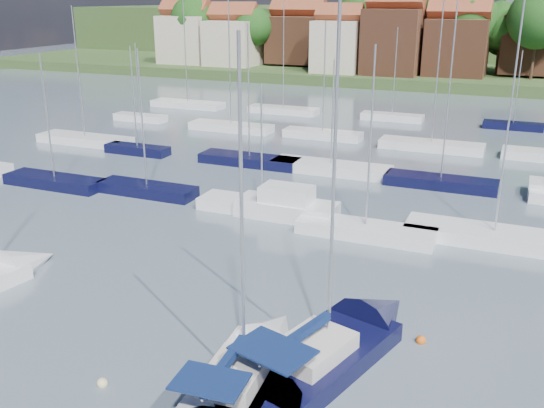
% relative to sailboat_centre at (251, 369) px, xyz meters
% --- Properties ---
extents(ground, '(260.00, 260.00, 0.00)m').
position_rel_sailboat_centre_xyz_m(ground, '(-0.21, 37.83, -0.36)').
color(ground, '#485562').
rests_on(ground, ground).
extents(sailboat_centre, '(3.62, 10.92, 14.64)m').
position_rel_sailboat_centre_xyz_m(sailboat_centre, '(0.00, 0.00, 0.00)').
color(sailboat_centre, silver).
rests_on(sailboat_centre, ground).
extents(sailboat_navy, '(6.68, 12.92, 17.27)m').
position_rel_sailboat_centre_xyz_m(sailboat_navy, '(2.81, 3.25, -0.01)').
color(sailboat_navy, black).
rests_on(sailboat_navy, ground).
extents(buoy_c, '(0.44, 0.44, 0.44)m').
position_rel_sailboat_centre_xyz_m(buoy_c, '(-5.14, -2.83, -0.36)').
color(buoy_c, beige).
rests_on(buoy_c, ground).
extents(buoy_e, '(0.46, 0.46, 0.46)m').
position_rel_sailboat_centre_xyz_m(buoy_e, '(5.86, 5.22, -0.36)').
color(buoy_e, '#D85914').
rests_on(buoy_e, ground).
extents(marina_field, '(79.62, 41.41, 15.93)m').
position_rel_sailboat_centre_xyz_m(marina_field, '(1.70, 32.98, 0.07)').
color(marina_field, silver).
rests_on(marina_field, ground).
extents(far_shore_town, '(212.46, 90.00, 22.27)m').
position_rel_sailboat_centre_xyz_m(far_shore_town, '(2.02, 130.50, 4.25)').
color(far_shore_town, '#384C26').
rests_on(far_shore_town, ground).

